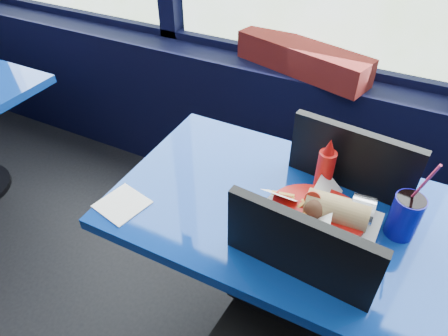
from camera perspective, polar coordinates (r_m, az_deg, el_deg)
window_sill at (r=2.24m, az=9.33°, el=4.59°), size 5.00×0.26×0.80m
near_table at (r=1.45m, az=9.61°, el=-11.03°), size 1.20×0.70×0.75m
chair_near_back at (r=1.66m, az=16.24°, el=-4.44°), size 0.49×0.49×0.98m
planter_box at (r=1.99m, az=11.09°, el=15.17°), size 0.69×0.34×0.13m
food_basket at (r=1.26m, az=13.59°, el=-6.35°), size 0.38×0.38×0.11m
ketchup_bottle at (r=1.33m, az=14.24°, el=-0.20°), size 0.06×0.06×0.21m
soda_cup at (r=1.29m, az=24.44°, el=-6.18°), size 0.09×0.09×0.30m
napkin at (r=1.35m, az=-14.34°, el=-5.03°), size 0.17×0.17×0.00m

